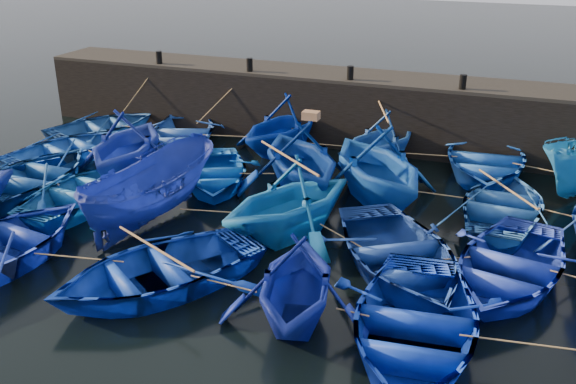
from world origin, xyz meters
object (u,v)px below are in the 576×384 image
(boat_0, at_px, (103,126))
(boat_8, at_px, (214,173))
(boat_13, at_px, (31,177))
(wooden_crate, at_px, (311,115))

(boat_0, bearing_deg, boat_8, -175.55)
(boat_8, bearing_deg, boat_13, -178.58)
(boat_8, bearing_deg, wooden_crate, -17.73)
(boat_0, xyz_separation_m, boat_13, (1.33, -5.57, 0.07))
(boat_13, bearing_deg, wooden_crate, -160.40)
(boat_8, height_order, boat_13, boat_13)
(boat_13, relative_size, wooden_crate, 10.36)
(boat_8, relative_size, boat_13, 0.84)
(boat_0, bearing_deg, boat_13, 133.00)
(boat_13, bearing_deg, boat_8, -153.63)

